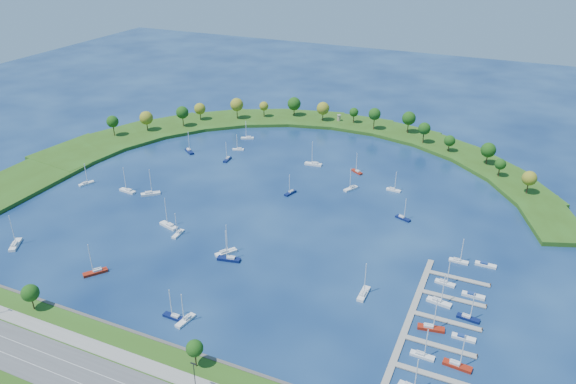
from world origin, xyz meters
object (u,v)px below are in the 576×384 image
at_px(harbor_tower, 339,118).
at_px(moored_boat_4, 169,225).
at_px(docked_boat_6, 439,301).
at_px(docked_boat_9, 473,295).
at_px(moored_boat_13, 186,320).
at_px(docked_boat_3, 457,365).
at_px(docked_boat_5, 463,338).
at_px(docked_boat_8, 445,282).
at_px(moored_boat_8, 174,316).
at_px(docked_boat_4, 431,327).
at_px(docked_boat_10, 459,260).
at_px(docked_boat_11, 485,265).
at_px(moored_boat_6, 178,233).
at_px(moored_boat_19, 351,188).
at_px(moored_boat_11, 357,171).
at_px(moored_boat_15, 229,258).
at_px(moored_boat_1, 226,252).
at_px(moored_boat_12, 364,293).
at_px(moored_boat_7, 15,244).
at_px(dock_system, 430,330).
at_px(moored_boat_21, 290,192).
at_px(moored_boat_18, 314,164).
at_px(moored_boat_20, 403,218).
at_px(moored_boat_2, 95,271).
at_px(moored_boat_10, 86,183).
at_px(docked_boat_2, 422,355).
at_px(moored_boat_9, 247,137).
at_px(moored_boat_0, 189,151).
at_px(docked_boat_7, 468,317).
at_px(moored_boat_3, 227,159).
at_px(moored_boat_16, 128,190).
at_px(moored_boat_5, 150,193).
at_px(moored_boat_14, 394,189).

relative_size(harbor_tower, moored_boat_4, 0.29).
relative_size(docked_boat_6, docked_boat_9, 1.58).
relative_size(moored_boat_13, docked_boat_3, 0.93).
relative_size(docked_boat_5, docked_boat_8, 0.69).
distance_m(moored_boat_8, docked_boat_4, 85.67).
relative_size(docked_boat_10, docked_boat_11, 1.36).
distance_m(moored_boat_6, moored_boat_19, 89.44).
bearing_deg(moored_boat_11, moored_boat_15, 111.40).
xyz_separation_m(moored_boat_1, docked_boat_10, (86.49, 32.02, -0.07)).
relative_size(moored_boat_12, docked_boat_5, 1.75).
bearing_deg(moored_boat_7, docked_boat_3, -119.05).
bearing_deg(docked_boat_9, dock_system, -112.59).
bearing_deg(moored_boat_21, moored_boat_1, 14.12).
xyz_separation_m(moored_boat_18, moored_boat_20, (58.71, -39.27, -0.09)).
bearing_deg(moored_boat_20, moored_boat_2, -116.65).
relative_size(moored_boat_7, moored_boat_21, 1.32).
bearing_deg(docked_boat_11, moored_boat_13, -138.72).
xyz_separation_m(moored_boat_8, moored_boat_10, (-100.29, 68.35, -0.01)).
xyz_separation_m(moored_boat_10, moored_boat_15, (100.12, -30.38, 0.07)).
bearing_deg(docked_boat_5, docked_boat_8, 111.04).
distance_m(dock_system, moored_boat_7, 166.91).
bearing_deg(docked_boat_9, docked_boat_10, 112.84).
bearing_deg(docked_boat_2, docked_boat_9, 76.16).
relative_size(moored_boat_4, docked_boat_10, 1.29).
relative_size(moored_boat_9, moored_boat_15, 0.84).
relative_size(moored_boat_0, docked_boat_10, 1.19).
bearing_deg(docked_boat_5, docked_boat_7, 89.95).
bearing_deg(moored_boat_3, docked_boat_11, 64.79).
relative_size(moored_boat_20, docked_boat_7, 0.95).
bearing_deg(moored_boat_16, harbor_tower, -108.51).
relative_size(harbor_tower, moored_boat_6, 0.38).
height_order(docked_boat_9, docked_boat_11, docked_boat_9).
relative_size(docked_boat_6, docked_boat_8, 1.17).
xyz_separation_m(moored_boat_1, moored_boat_5, (-59.77, 30.52, 0.01)).
height_order(moored_boat_2, moored_boat_4, moored_boat_4).
bearing_deg(moored_boat_2, moored_boat_0, -126.63).
distance_m(dock_system, moored_boat_6, 111.13).
xyz_separation_m(moored_boat_0, docked_boat_9, (167.05, -72.38, -0.34)).
bearing_deg(docked_boat_3, docked_boat_9, 95.21).
relative_size(moored_boat_10, docked_boat_7, 1.01).
bearing_deg(docked_boat_10, docked_boat_4, -92.66).
bearing_deg(docked_boat_5, moored_boat_5, 164.71).
relative_size(moored_boat_11, docked_boat_6, 0.86).
bearing_deg(moored_boat_12, moored_boat_14, 7.43).
distance_m(moored_boat_7, moored_boat_19, 152.91).
bearing_deg(moored_boat_5, docked_boat_7, -52.76).
relative_size(moored_boat_2, moored_boat_14, 1.26).
distance_m(moored_boat_3, moored_boat_15, 99.97).
height_order(moored_boat_5, docked_boat_7, moored_boat_5).
relative_size(harbor_tower, docked_boat_5, 0.55).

